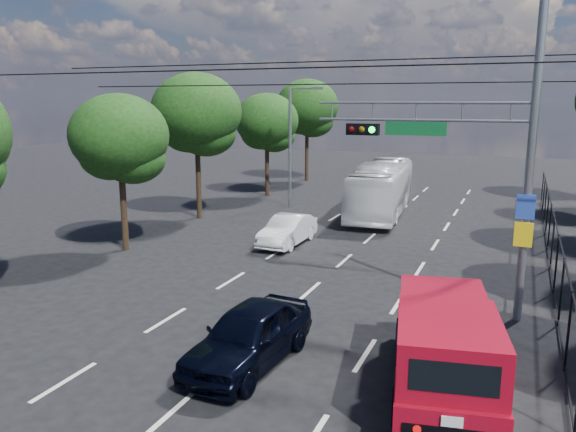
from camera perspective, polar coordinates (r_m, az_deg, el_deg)
The scene contains 14 objects.
ground at distance 12.60m, azimuth -11.38°, elevation -18.68°, with size 120.00×120.00×0.00m, color black.
lane_markings at distance 24.58m, azimuth 7.11°, elevation -3.31°, with size 6.12×38.00×0.01m.
signal_mast at distance 16.97m, azimuth 19.44°, elevation 7.37°, with size 6.43×0.39×9.50m.
streetlight_left at distance 33.47m, azimuth 0.48°, elevation 7.59°, with size 2.09×0.22×7.08m.
utility_wires at distance 18.85m, azimuth 3.29°, elevation 14.43°, with size 22.00×5.04×0.74m.
fence_right at distance 21.78m, azimuth 25.47°, elevation -3.54°, with size 0.06×34.03×2.00m.
tree_left_b at distance 24.51m, azimuth -16.65°, elevation 7.12°, with size 4.08×4.08×6.63m.
tree_left_c at distance 30.52m, azimuth -9.23°, elevation 9.78°, with size 4.80×4.80×7.80m.
tree_left_d at distance 37.41m, azimuth -2.13°, elevation 9.20°, with size 4.20×4.20×6.83m.
tree_left_e at distance 44.84m, azimuth 1.98°, elevation 10.64°, with size 4.92×4.92×7.99m.
red_pickup at distance 13.01m, azimuth 15.56°, elevation -12.38°, with size 3.01×5.86×2.09m.
navy_hatchback at distance 13.93m, azimuth -3.99°, elevation -11.98°, with size 1.74×4.33×1.48m, color black.
white_bus at distance 32.10m, azimuth 9.49°, elevation 2.78°, with size 2.44×10.43×2.90m, color silver.
white_van at distance 24.98m, azimuth -0.05°, elevation -1.46°, with size 1.37×3.94×1.30m, color white.
Camera 1 is at (6.27, -8.92, 6.31)m, focal length 35.00 mm.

